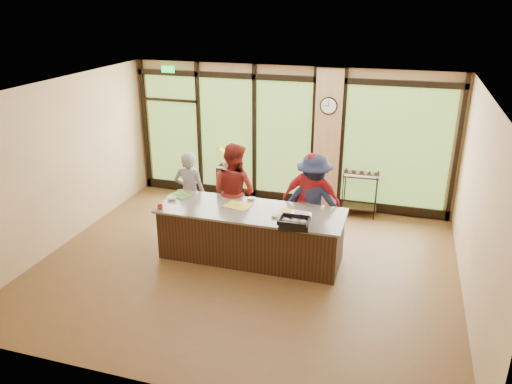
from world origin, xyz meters
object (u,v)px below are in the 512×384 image
Objects in this scene: island_base at (251,235)px; cook_left at (190,192)px; bar_cart at (360,188)px; cook_right at (313,201)px; flower_stand at (227,183)px; roasting_pan at (294,225)px.

cook_left reaches higher than island_base.
bar_cart is at bearing -158.74° from cook_left.
flower_stand is (-2.26, 1.68, -0.49)m from cook_right.
cook_left is 2.38m from cook_right.
cook_right is at bearing 39.51° from island_base.
roasting_pan reaches higher than bar_cart.
bar_cart is (1.62, 2.45, 0.16)m from island_base.
cook_right is 2.22× the size of flower_stand.
island_base is at bearing 143.25° from roasting_pan.
roasting_pan is 0.58× the size of flower_stand.
roasting_pan is at bearing -53.95° from flower_stand.
roasting_pan is at bearing -28.07° from island_base.
island_base is at bearing -126.62° from bar_cart.
flower_stand is at bearing 118.38° from island_base.
roasting_pan reaches higher than island_base.
cook_left is 2.58m from roasting_pan.
cook_left is 1.81m from flower_stand.
roasting_pan is (-0.08, -1.22, 0.08)m from cook_right.
flower_stand is 0.80× the size of bar_cart.
cook_left is at bearing -94.93° from flower_stand.
cook_left is at bearing 4.35° from cook_right.
cook_left is 1.63× the size of bar_cart.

